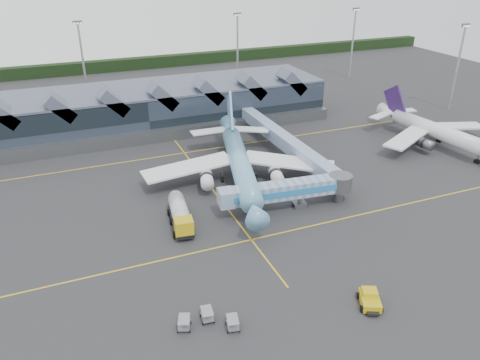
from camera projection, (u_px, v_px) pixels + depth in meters
name	position (u px, v px, depth m)	size (l,w,h in m)	color
ground	(232.00, 215.00, 76.76)	(260.00, 260.00, 0.00)	#29292C
taxi_stripes	(212.00, 189.00, 85.06)	(120.00, 60.00, 0.01)	gold
tree_line_far	(120.00, 65.00, 167.16)	(260.00, 4.00, 4.00)	black
terminal	(141.00, 108.00, 112.18)	(90.00, 22.25, 12.52)	black
light_masts	(220.00, 55.00, 130.45)	(132.40, 42.56, 22.45)	#94989C
main_airliner	(239.00, 161.00, 86.41)	(35.24, 41.32, 13.47)	#629AC7
regional_jet	(432.00, 129.00, 102.96)	(29.45, 32.32, 11.09)	white
jet_bridge	(295.00, 189.00, 77.42)	(23.30, 5.74, 5.01)	#6985B0
fuel_truck	(180.00, 213.00, 73.23)	(4.25, 11.17, 3.71)	black
pushback_tug	(370.00, 299.00, 56.97)	(3.73, 4.51, 1.81)	gold
baggage_carts	(208.00, 320.00, 53.85)	(7.04, 4.59, 1.41)	#92949A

